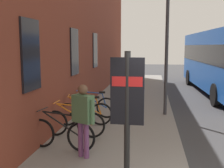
# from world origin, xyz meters

# --- Properties ---
(ground) EXTENTS (60.00, 60.00, 0.00)m
(ground) POSITION_xyz_m (6.00, -1.00, 0.00)
(ground) COLOR #38383A
(sidewalk_pavement) EXTENTS (24.00, 3.50, 0.12)m
(sidewalk_pavement) POSITION_xyz_m (8.00, 1.75, 0.06)
(sidewalk_pavement) COLOR gray
(sidewalk_pavement) RESTS_ON ground
(station_facade) EXTENTS (22.00, 0.65, 8.67)m
(station_facade) POSITION_xyz_m (8.99, 3.80, 4.33)
(station_facade) COLOR brown
(station_facade) RESTS_ON ground
(bicycle_mid_rack) EXTENTS (0.48, 1.76, 0.97)m
(bicycle_mid_rack) POSITION_xyz_m (2.30, 2.93, 0.51)
(bicycle_mid_rack) COLOR black
(bicycle_mid_rack) RESTS_ON sidewalk_pavement
(bicycle_nearest_sign) EXTENTS (0.48, 1.77, 0.97)m
(bicycle_nearest_sign) POSITION_xyz_m (3.26, 2.89, 0.51)
(bicycle_nearest_sign) COLOR black
(bicycle_nearest_sign) RESTS_ON sidewalk_pavement
(bicycle_end_of_row) EXTENTS (0.51, 1.75, 0.97)m
(bicycle_end_of_row) POSITION_xyz_m (4.36, 2.86, 0.51)
(bicycle_end_of_row) COLOR black
(bicycle_end_of_row) RESTS_ON sidewalk_pavement
(bicycle_leaning_wall) EXTENTS (0.48, 1.77, 0.97)m
(bicycle_leaning_wall) POSITION_xyz_m (5.38, 2.85, 0.51)
(bicycle_leaning_wall) COLOR black
(bicycle_leaning_wall) RESTS_ON sidewalk_pavement
(transit_info_sign) EXTENTS (0.11, 0.55, 2.40)m
(transit_info_sign) POSITION_xyz_m (0.56, 1.19, 1.72)
(transit_info_sign) COLOR black
(transit_info_sign) RESTS_ON sidewalk_pavement
(city_bus) EXTENTS (10.60, 2.97, 3.35)m
(city_bus) POSITION_xyz_m (11.84, -3.00, 1.92)
(city_bus) COLOR #1951B2
(city_bus) RESTS_ON ground
(pedestrian_crossing_street) EXTENTS (0.43, 0.56, 1.65)m
(pedestrian_crossing_street) POSITION_xyz_m (1.93, 2.28, 1.13)
(pedestrian_crossing_street) COLOR #723F72
(pedestrian_crossing_street) RESTS_ON sidewalk_pavement
(street_lamp) EXTENTS (0.28, 0.28, 5.46)m
(street_lamp) POSITION_xyz_m (6.16, 0.30, 3.34)
(street_lamp) COLOR #333338
(street_lamp) RESTS_ON sidewalk_pavement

